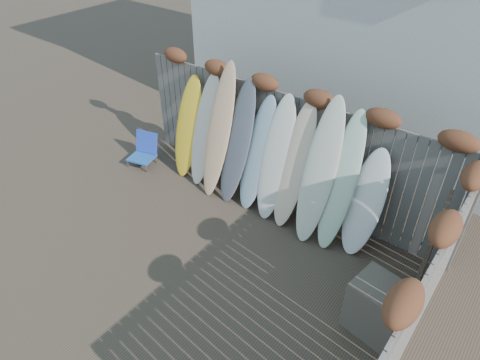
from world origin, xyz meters
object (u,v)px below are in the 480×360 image
Objects in this scene: beach_chair at (144,150)px; surfboard_0 at (188,127)px; lattice_panel at (423,267)px; wooden_crate at (378,308)px.

surfboard_0 is at bearing 23.42° from beach_chair.
beach_chair is at bearing 172.42° from lattice_panel.
surfboard_0 is at bearing 167.13° from lattice_panel.
wooden_crate reaches higher than beach_chair.
wooden_crate is 4.59m from surfboard_0.
beach_chair is 0.38× the size of lattice_panel.
beach_chair is at bearing 171.05° from wooden_crate.
surfboard_0 reaches higher than wooden_crate.
wooden_crate is 0.77m from lattice_panel.
wooden_crate is at bearing -8.95° from beach_chair.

